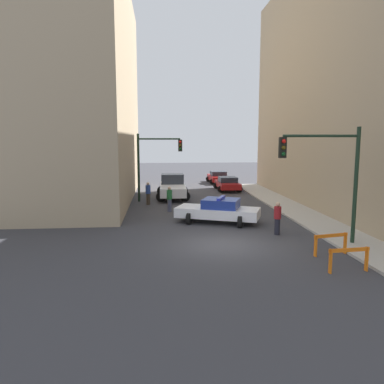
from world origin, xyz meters
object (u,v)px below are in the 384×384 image
Objects in this scene: parked_car_near at (227,183)px; barrier_front at (349,256)px; traffic_light_near at (331,168)px; pedestrian_crossing at (169,199)px; parked_car_mid at (218,177)px; pedestrian_corner at (148,193)px; barrier_mid at (331,241)px; white_truck at (173,187)px; pedestrian_sidewalk at (277,218)px; police_car at (218,210)px; traffic_light_far at (153,157)px.

barrier_front is (0.45, -21.79, -0.06)m from parked_car_near.
pedestrian_crossing is at bearing 128.26° from traffic_light_near.
traffic_light_near reaches higher than parked_car_near.
pedestrian_corner reaches higher than parked_car_mid.
parked_car_near is 11.24m from pedestrian_crossing.
traffic_light_near is 3.13× the size of pedestrian_corner.
pedestrian_corner is (-8.39, 11.50, -2.67)m from traffic_light_near.
barrier_mid is (0.27, 2.01, 0.00)m from barrier_front.
barrier_mid is at bearing -87.98° from parked_car_near.
white_truck is at bearing -119.19° from parked_car_mid.
pedestrian_crossing is at bearing 52.82° from pedestrian_corner.
barrier_front is (5.71, -17.96, -0.29)m from white_truck.
police_car is at bearing -0.46° from pedestrian_sidewalk.
traffic_light_far is at bearing 117.73° from barrier_mid.
parked_car_near reaches higher than barrier_front.
pedestrian_corner is 1.00× the size of pedestrian_sidewalk.
traffic_light_near is 1.00× the size of traffic_light_far.
white_truck is 1.26× the size of parked_car_near.
traffic_light_far is 0.96× the size of white_truck.
traffic_light_far is (-8.03, 12.98, -0.13)m from traffic_light_near.
police_car is at bearing -75.47° from white_truck.
barrier_front is at bearing -71.32° from white_truck.
parked_car_mid reaches higher than barrier_mid.
police_car reaches higher than parked_car_near.
police_car is 3.87m from pedestrian_sidewalk.
traffic_light_near is 4.51m from barrier_front.
pedestrian_sidewalk is (2.53, -2.93, 0.14)m from police_car.
pedestrian_sidewalk is at bearing -67.83° from white_truck.
pedestrian_sidewalk is at bearing 108.40° from barrier_mid.
traffic_light_far is 3.26× the size of barrier_front.
police_car is 3.04× the size of pedestrian_crossing.
traffic_light_far reaches higher than pedestrian_sidewalk.
parked_car_near is 2.59× the size of pedestrian_sidewalk.
barrier_front is at bearing -44.33° from pedestrian_crossing.
parked_car_mid is at bearing 92.67° from traffic_light_near.
traffic_light_near is 3.13× the size of pedestrian_crossing.
parked_car_mid is (6.89, 11.57, -2.72)m from traffic_light_far.
pedestrian_crossing is at bearing 122.38° from barrier_mid.
pedestrian_sidewalk is (6.37, -10.85, -2.54)m from traffic_light_far.
pedestrian_sidewalk is at bearing -59.56° from traffic_light_far.
white_truck is 13.37m from pedestrian_sidewalk.
pedestrian_corner is (-1.91, -3.11, -0.04)m from white_truck.
traffic_light_far is at bearing 123.77° from pedestrian_crossing.
traffic_light_far reaches higher than pedestrian_crossing.
white_truck is 11.29m from parked_car_mid.
parked_car_near and parked_car_mid have the same top height.
pedestrian_crossing reaches higher than barrier_mid.
white_truck is 3.45× the size of barrier_mid.
traffic_light_near is 1.21× the size of parked_car_near.
police_car is at bearing -34.81° from pedestrian_crossing.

